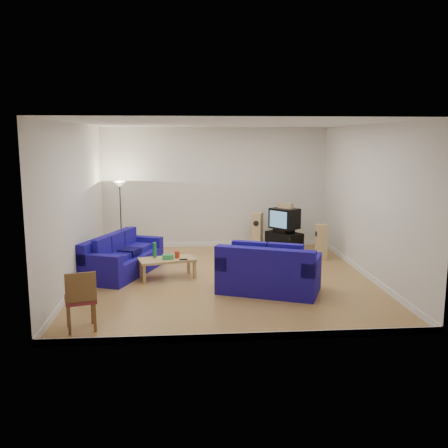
{
  "coord_description": "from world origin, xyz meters",
  "views": [
    {
      "loc": [
        -0.85,
        -10.06,
        2.9
      ],
      "look_at": [
        0.0,
        0.4,
        1.1
      ],
      "focal_mm": 40.0,
      "sensor_mm": 36.0,
      "label": 1
    }
  ],
  "objects": [
    {
      "name": "sofa_three_seat",
      "position": [
        -2.23,
        0.6,
        0.31
      ],
      "size": [
        1.66,
        2.35,
        0.83
      ],
      "rotation": [
        0.0,
        0.0,
        -1.95
      ],
      "color": "#0C0360",
      "rests_on": "ground"
    },
    {
      "name": "coffee_table",
      "position": [
        -1.22,
        0.17,
        0.37
      ],
      "size": [
        1.26,
        0.84,
        0.42
      ],
      "rotation": [
        0.0,
        0.0,
        0.25
      ],
      "color": "tan",
      "rests_on": "ground"
    },
    {
      "name": "bottle",
      "position": [
        -1.48,
        0.28,
        0.58
      ],
      "size": [
        0.08,
        0.08,
        0.32
      ],
      "primitive_type": "cylinder",
      "rotation": [
        0.0,
        0.0,
        0.05
      ],
      "color": "#197233",
      "rests_on": "coffee_table"
    },
    {
      "name": "television",
      "position": [
        1.69,
        2.24,
        0.91
      ],
      "size": [
        0.8,
        0.82,
        0.51
      ],
      "rotation": [
        0.0,
        0.0,
        -0.87
      ],
      "color": "black",
      "rests_on": "av_receiver"
    },
    {
      "name": "centre_speaker",
      "position": [
        1.71,
        2.26,
        1.23
      ],
      "size": [
        0.39,
        0.37,
        0.13
      ],
      "primitive_type": "cube",
      "rotation": [
        0.0,
        0.0,
        -0.72
      ],
      "color": "tan",
      "rests_on": "television"
    },
    {
      "name": "speaker_left",
      "position": [
        1.07,
        2.7,
        0.5
      ],
      "size": [
        0.33,
        0.36,
        0.99
      ],
      "rotation": [
        0.0,
        0.0,
        -0.41
      ],
      "color": "tan",
      "rests_on": "ground"
    },
    {
      "name": "av_receiver",
      "position": [
        1.68,
        2.24,
        0.6
      ],
      "size": [
        0.54,
        0.57,
        0.1
      ],
      "primitive_type": "cube",
      "rotation": [
        0.0,
        0.0,
        -1.0
      ],
      "color": "black",
      "rests_on": "tv_stand"
    },
    {
      "name": "sofa_loveseat",
      "position": [
        0.73,
        -0.98,
        0.35
      ],
      "size": [
        2.12,
        1.67,
        0.93
      ],
      "rotation": [
        0.0,
        0.0,
        -0.39
      ],
      "color": "#0C0360",
      "rests_on": "ground"
    },
    {
      "name": "room",
      "position": [
        0.0,
        0.0,
        1.54
      ],
      "size": [
        6.01,
        6.51,
        3.21
      ],
      "color": "brown",
      "rests_on": "ground"
    },
    {
      "name": "floor_lamp",
      "position": [
        -2.45,
        2.57,
        1.52
      ],
      "size": [
        0.32,
        0.32,
        1.84
      ],
      "color": "black",
      "rests_on": "ground"
    },
    {
      "name": "dining_chair",
      "position": [
        -2.43,
        -2.66,
        0.53
      ],
      "size": [
        0.56,
        0.56,
        0.95
      ],
      "rotation": [
        0.0,
        0.0,
        0.28
      ],
      "color": "brown",
      "rests_on": "ground"
    },
    {
      "name": "remote",
      "position": [
        -0.87,
        0.03,
        0.43
      ],
      "size": [
        0.17,
        0.05,
        0.02
      ],
      "primitive_type": "cube",
      "rotation": [
        0.0,
        0.0,
        -0.01
      ],
      "color": "black",
      "rests_on": "coffee_table"
    },
    {
      "name": "red_canister",
      "position": [
        -1.01,
        0.21,
        0.49
      ],
      "size": [
        0.12,
        0.12,
        0.14
      ],
      "primitive_type": "cylinder",
      "rotation": [
        0.0,
        0.0,
        0.19
      ],
      "color": "red",
      "rests_on": "coffee_table"
    },
    {
      "name": "speaker_right",
      "position": [
        2.45,
        1.51,
        0.43
      ],
      "size": [
        0.28,
        0.21,
        0.86
      ],
      "rotation": [
        0.0,
        0.0,
        -1.52
      ],
      "color": "tan",
      "rests_on": "ground"
    },
    {
      "name": "tv_stand",
      "position": [
        1.69,
        2.24,
        0.27
      ],
      "size": [
        0.93,
        1.02,
        0.55
      ],
      "primitive_type": "cube",
      "rotation": [
        0.0,
        0.0,
        -0.94
      ],
      "color": "black",
      "rests_on": "ground"
    },
    {
      "name": "tissue_box",
      "position": [
        -1.2,
        0.12,
        0.47
      ],
      "size": [
        0.24,
        0.14,
        0.1
      ],
      "primitive_type": "cube",
      "rotation": [
        0.0,
        0.0,
        0.05
      ],
      "color": "green",
      "rests_on": "coffee_table"
    }
  ]
}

